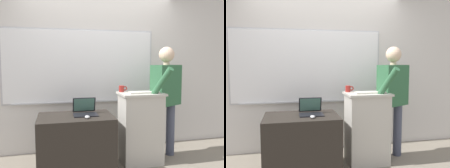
{
  "view_description": "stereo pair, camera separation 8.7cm",
  "coord_description": "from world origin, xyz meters",
  "views": [
    {
      "loc": [
        -0.68,
        -2.71,
        1.44
      ],
      "look_at": [
        0.07,
        0.36,
        1.14
      ],
      "focal_mm": 38.0,
      "sensor_mm": 36.0,
      "label": 1
    },
    {
      "loc": [
        -0.59,
        -2.73,
        1.44
      ],
      "look_at": [
        0.07,
        0.36,
        1.14
      ],
      "focal_mm": 38.0,
      "sensor_mm": 36.0,
      "label": 2
    }
  ],
  "objects": [
    {
      "name": "back_wall",
      "position": [
        -0.01,
        1.14,
        1.46
      ],
      "size": [
        6.4,
        0.17,
        2.93
      ],
      "color": "silver",
      "rests_on": "ground_plane"
    },
    {
      "name": "lectern_podium",
      "position": [
        0.49,
        0.41,
        0.5
      ],
      "size": [
        0.61,
        0.46,
        1.0
      ],
      "color": "#BCB7AD",
      "rests_on": "ground_plane"
    },
    {
      "name": "side_desk",
      "position": [
        -0.43,
        0.3,
        0.37
      ],
      "size": [
        0.95,
        0.66,
        0.75
      ],
      "color": "#28231E",
      "rests_on": "ground_plane"
    },
    {
      "name": "person_presenter",
      "position": [
        0.92,
        0.49,
        0.97
      ],
      "size": [
        0.64,
        0.7,
        1.66
      ],
      "rotation": [
        0.0,
        0.0,
        0.46
      ],
      "color": "#474C60",
      "rests_on": "ground_plane"
    },
    {
      "name": "laptop",
      "position": [
        -0.3,
        0.37,
        0.81
      ],
      "size": [
        0.31,
        0.31,
        0.21
      ],
      "color": "black",
      "rests_on": "side_desk"
    },
    {
      "name": "wireless_keyboard",
      "position": [
        0.52,
        0.35,
        1.01
      ],
      "size": [
        0.43,
        0.13,
        0.02
      ],
      "color": "beige",
      "rests_on": "lectern_podium"
    },
    {
      "name": "computer_mouse_by_laptop",
      "position": [
        -0.3,
        0.13,
        0.77
      ],
      "size": [
        0.06,
        0.1,
        0.03
      ],
      "color": "#BCBCC1",
      "rests_on": "side_desk"
    },
    {
      "name": "coffee_mug",
      "position": [
        0.26,
        0.57,
        1.05
      ],
      "size": [
        0.12,
        0.07,
        0.09
      ],
      "color": "maroon",
      "rests_on": "lectern_podium"
    }
  ]
}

